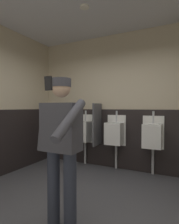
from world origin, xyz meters
name	(u,v)px	position (x,y,z in m)	size (l,w,h in m)	color
ground_plane	(78,219)	(0.00, 0.00, -0.02)	(4.61, 4.48, 0.04)	#4C4C51
wall_back	(124,101)	(0.00, 2.00, 1.44)	(4.61, 0.12, 2.89)	beige
wainscot_band_back	(123,139)	(0.00, 1.92, 0.63)	(4.01, 0.03, 1.27)	black
downlight_far	(84,7)	(-0.27, 0.68, 2.87)	(0.14, 0.14, 0.03)	white
urinal_left	(83,131)	(-0.89, 1.78, 0.78)	(0.40, 0.34, 1.24)	white
urinal_middle	(115,133)	(-0.14, 1.78, 0.78)	(0.40, 0.34, 1.24)	white
urinal_right	(152,135)	(0.61, 1.78, 0.78)	(0.40, 0.34, 1.24)	white
privacy_divider_panel	(97,124)	(-0.52, 1.71, 0.95)	(0.04, 0.40, 0.90)	#4C4C51
person	(61,141)	(-0.09, -0.21, 0.95)	(0.63, 0.60, 1.63)	#2D3342
cell_phone	(48,83)	(0.15, -0.71, 1.50)	(0.06, 0.02, 0.11)	black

